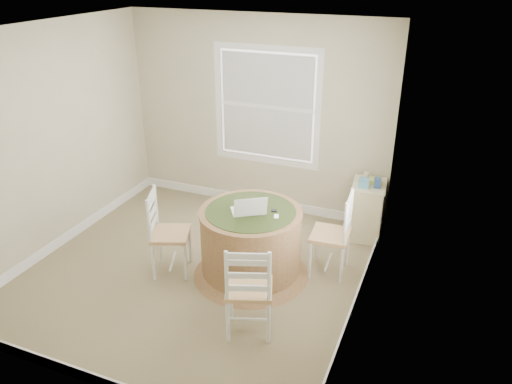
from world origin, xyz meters
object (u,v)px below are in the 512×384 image
at_px(chair_left, 170,234).
at_px(chair_near, 249,288).
at_px(laptop, 249,210).
at_px(chair_right, 330,234).
at_px(corner_chest, 367,210).
at_px(round_table, 251,240).

height_order(chair_left, chair_near, same).
relative_size(chair_near, laptop, 2.11).
height_order(chair_right, corner_chest, chair_right).
xyz_separation_m(chair_near, corner_chest, (0.66, 2.20, -0.12)).
bearing_deg(chair_left, corner_chest, -70.03).
distance_m(chair_left, corner_chest, 2.45).
bearing_deg(chair_right, round_table, -68.38).
height_order(chair_left, chair_right, same).
bearing_deg(round_table, corner_chest, 34.50).
bearing_deg(corner_chest, laptop, -132.08).
height_order(chair_left, laptop, laptop).
distance_m(chair_left, chair_right, 1.74).
bearing_deg(round_table, chair_near, -87.11).
height_order(chair_near, chair_right, same).
xyz_separation_m(chair_left, laptop, (0.83, 0.23, 0.34)).
distance_m(round_table, chair_near, 0.92).
distance_m(chair_right, corner_chest, 1.01).
bearing_deg(chair_near, chair_left, -46.43).
distance_m(round_table, laptop, 0.39).
bearing_deg(chair_left, chair_right, -89.73).
bearing_deg(chair_right, chair_left, -72.18).
xyz_separation_m(chair_near, laptop, (-0.34, 0.81, 0.34)).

